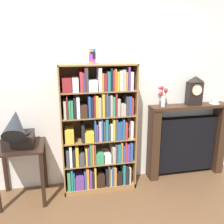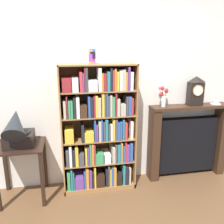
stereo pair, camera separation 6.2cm
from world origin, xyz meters
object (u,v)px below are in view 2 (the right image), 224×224
at_px(side_table_left, 21,158).
at_px(gramophone, 17,130).
at_px(teacup_with_saucer, 216,102).
at_px(mantel_clock, 195,91).
at_px(bookshelf, 99,132).
at_px(cup_stack, 92,56).
at_px(fireplace_mantel, 187,141).
at_px(flower_vase, 163,95).

height_order(side_table_left, gramophone, gramophone).
xyz_separation_m(gramophone, teacup_with_saucer, (2.76, 0.22, 0.17)).
xyz_separation_m(mantel_clock, teacup_with_saucer, (0.35, 0.00, -0.18)).
bearing_deg(mantel_clock, bookshelf, -177.43).
height_order(cup_stack, fireplace_mantel, cup_stack).
height_order(bookshelf, side_table_left, bookshelf).
bearing_deg(bookshelf, gramophone, -171.49).
bearing_deg(side_table_left, gramophone, -90.00).
bearing_deg(gramophone, teacup_with_saucer, 4.49).
xyz_separation_m(bookshelf, side_table_left, (-1.01, -0.07, -0.25)).
bearing_deg(bookshelf, side_table_left, -175.90).
bearing_deg(bookshelf, flower_vase, 4.43).
relative_size(fireplace_mantel, flower_vase, 4.00).
relative_size(side_table_left, fireplace_mantel, 0.62).
xyz_separation_m(bookshelf, gramophone, (-1.01, -0.15, 0.15)).
bearing_deg(flower_vase, fireplace_mantel, 2.05).
distance_m(side_table_left, flower_vase, 2.07).
distance_m(side_table_left, fireplace_mantel, 2.37).
height_order(bookshelf, mantel_clock, bookshelf).
xyz_separation_m(gramophone, fireplace_mantel, (2.36, 0.24, -0.43)).
bearing_deg(cup_stack, side_table_left, -175.90).
height_order(side_table_left, mantel_clock, mantel_clock).
height_order(cup_stack, side_table_left, cup_stack).
bearing_deg(cup_stack, teacup_with_saucer, 2.22).
xyz_separation_m(cup_stack, mantel_clock, (1.48, 0.07, -0.49)).
bearing_deg(cup_stack, bookshelf, 4.08).
xyz_separation_m(cup_stack, teacup_with_saucer, (1.82, 0.07, -0.67)).
height_order(mantel_clock, flower_vase, mantel_clock).
relative_size(bookshelf, teacup_with_saucer, 11.76).
distance_m(cup_stack, side_table_left, 1.56).
distance_m(fireplace_mantel, mantel_clock, 0.78).
relative_size(bookshelf, side_table_left, 2.32).
bearing_deg(fireplace_mantel, bookshelf, -176.32).
bearing_deg(mantel_clock, teacup_with_saucer, 0.42).
bearing_deg(teacup_with_saucer, mantel_clock, -179.58).
bearing_deg(bookshelf, teacup_with_saucer, 2.14).
xyz_separation_m(cup_stack, flower_vase, (1.00, 0.08, -0.54)).
height_order(fireplace_mantel, mantel_clock, mantel_clock).
bearing_deg(flower_vase, teacup_with_saucer, -0.43).
relative_size(bookshelf, gramophone, 3.12).
bearing_deg(fireplace_mantel, cup_stack, -176.30).
bearing_deg(fireplace_mantel, gramophone, -174.24).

